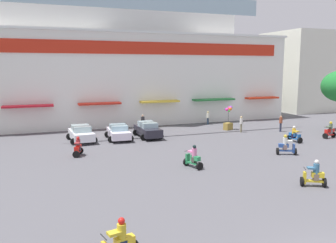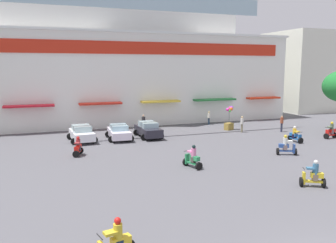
{
  "view_description": "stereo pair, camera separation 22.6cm",
  "coord_description": "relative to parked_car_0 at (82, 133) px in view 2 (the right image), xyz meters",
  "views": [
    {
      "loc": [
        -9.51,
        -7.9,
        6.63
      ],
      "look_at": [
        0.12,
        17.99,
        2.37
      ],
      "focal_mm": 37.96,
      "sensor_mm": 36.0,
      "label": 1
    },
    {
      "loc": [
        -9.3,
        -7.98,
        6.63
      ],
      "look_at": [
        0.12,
        17.99,
        2.37
      ],
      "focal_mm": 37.96,
      "sensor_mm": 36.0,
      "label": 2
    }
  ],
  "objects": [
    {
      "name": "ground_plane",
      "position": [
        5.91,
        -11.05,
        -0.74
      ],
      "size": [
        128.0,
        128.0,
        0.0
      ],
      "primitive_type": "plane",
      "color": "#545358"
    },
    {
      "name": "colonial_building",
      "position": [
        5.91,
        13.17,
        8.56
      ],
      "size": [
        40.75,
        19.71,
        21.05
      ],
      "color": "white",
      "rests_on": "ground"
    },
    {
      "name": "flank_building_right",
      "position": [
        35.38,
        12.66,
        5.18
      ],
      "size": [
        10.06,
        9.77,
        11.83
      ],
      "color": "silver",
      "rests_on": "ground"
    },
    {
      "name": "parked_car_0",
      "position": [
        0.0,
        0.0,
        0.0
      ],
      "size": [
        2.48,
        4.06,
        1.46
      ],
      "color": "white",
      "rests_on": "ground"
    },
    {
      "name": "parked_car_1",
      "position": [
        3.32,
        -0.3,
        -0.03
      ],
      "size": [
        2.46,
        3.99,
        1.38
      ],
      "color": "white",
      "rests_on": "ground"
    },
    {
      "name": "parked_car_2",
      "position": [
        6.15,
        -0.24,
        0.01
      ],
      "size": [
        2.25,
        4.19,
        1.49
      ],
      "color": "#26242F",
      "rests_on": "ground"
    },
    {
      "name": "scooter_rider_0",
      "position": [
        17.81,
        -6.77,
        -0.15
      ],
      "size": [
        0.63,
        1.48,
        1.44
      ],
      "color": "black",
      "rests_on": "ground"
    },
    {
      "name": "scooter_rider_2",
      "position": [
        -1.17,
        -20.6,
        -0.13
      ],
      "size": [
        1.5,
        0.81,
        1.51
      ],
      "color": "black",
      "rests_on": "ground"
    },
    {
      "name": "scooter_rider_3",
      "position": [
        14.05,
        -10.36,
        -0.1
      ],
      "size": [
        1.53,
        1.11,
        1.56
      ],
      "color": "black",
      "rests_on": "ground"
    },
    {
      "name": "scooter_rider_4",
      "position": [
        22.08,
        -6.53,
        -0.09
      ],
      "size": [
        1.39,
        0.73,
        1.58
      ],
      "color": "black",
      "rests_on": "ground"
    },
    {
      "name": "scooter_rider_5",
      "position": [
        10.71,
        -16.89,
        -0.11
      ],
      "size": [
        1.41,
        1.12,
        1.55
      ],
      "color": "black",
      "rests_on": "ground"
    },
    {
      "name": "scooter_rider_6",
      "position": [
        5.93,
        -11.13,
        -0.1
      ],
      "size": [
        0.91,
        1.56,
        1.57
      ],
      "color": "black",
      "rests_on": "ground"
    },
    {
      "name": "scooter_rider_7",
      "position": [
        -0.86,
        -5.19,
        -0.14
      ],
      "size": [
        0.94,
        1.41,
        1.47
      ],
      "color": "black",
      "rests_on": "ground"
    },
    {
      "name": "pedestrian_1",
      "position": [
        19.92,
        -2.13,
        0.22
      ],
      "size": [
        0.44,
        0.44,
        1.67
      ],
      "color": "#282C3F",
      "rests_on": "ground"
    },
    {
      "name": "pedestrian_2",
      "position": [
        14.94,
        4.6,
        0.16
      ],
      "size": [
        0.43,
        0.43,
        1.57
      ],
      "color": "#1D3042",
      "rests_on": "ground"
    },
    {
      "name": "pedestrian_3",
      "position": [
        6.86,
        3.85,
        0.18
      ],
      "size": [
        0.42,
        0.42,
        1.63
      ],
      "color": "black",
      "rests_on": "ground"
    },
    {
      "name": "pedestrian_4",
      "position": [
        15.89,
        -1.02,
        0.23
      ],
      "size": [
        0.37,
        0.37,
        1.68
      ],
      "color": "#766F52",
      "rests_on": "ground"
    },
    {
      "name": "balloon_vendor_cart",
      "position": [
        15.41,
        0.73,
        0.39
      ],
      "size": [
        1.05,
        0.88,
        2.54
      ],
      "color": "olive",
      "rests_on": "ground"
    }
  ]
}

